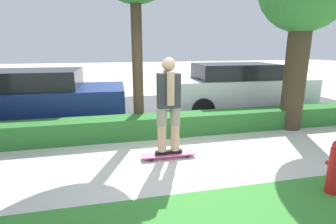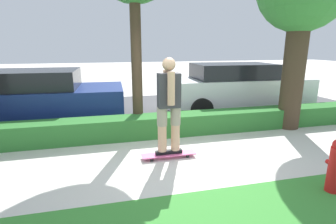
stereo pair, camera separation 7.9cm
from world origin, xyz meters
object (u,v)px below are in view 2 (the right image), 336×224
Objects in this scene: skater_person at (169,104)px; parked_car_middle at (235,87)px; parked_car_front at (39,96)px; fire_hydrant at (336,166)px; skateboard at (169,154)px.

parked_car_middle is (2.94, 3.05, -0.23)m from skater_person.
parked_car_front reaches higher than fire_hydrant.
skater_person is 0.40× the size of parked_car_front.
fire_hydrant is (4.94, -4.93, -0.34)m from parked_car_front.
parked_car_front is at bearing 135.06° from fire_hydrant.
skateboard is 0.98m from skater_person.
skater_person is 4.32m from parked_car_front.
skateboard is at bearing -45.73° from parked_car_front.
skateboard is 0.22× the size of parked_car_middle.
skater_person is at bearing -131.74° from parked_car_middle.
parked_car_front is (-2.90, 3.19, -0.29)m from skater_person.
fire_hydrant is (-0.89, -4.79, -0.40)m from parked_car_middle.
skater_person is at bearing 139.57° from fire_hydrant.
parked_car_middle reaches higher than parked_car_front.
skateboard is at bearing 139.57° from fire_hydrant.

